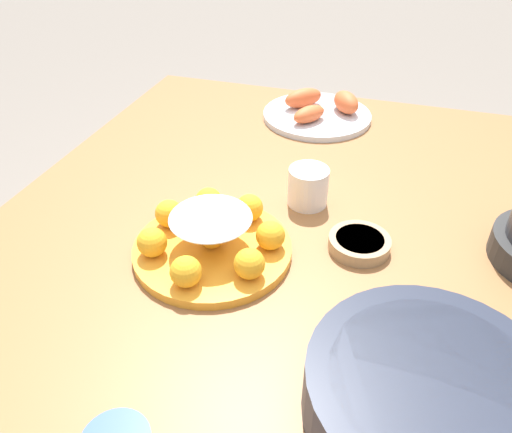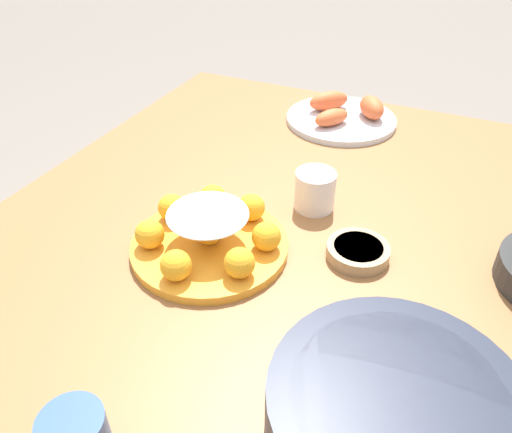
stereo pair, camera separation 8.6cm
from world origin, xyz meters
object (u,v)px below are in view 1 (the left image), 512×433
(cup_far, at_px, (308,187))
(dining_table, at_px, (293,257))
(serving_bowl, at_px, (429,395))
(cake_plate, at_px, (212,239))
(seafood_platter, at_px, (318,111))
(sauce_bowl, at_px, (359,243))

(cup_far, bearing_deg, dining_table, -9.19)
(serving_bowl, bearing_deg, cake_plate, -120.57)
(dining_table, height_order, cake_plate, cake_plate)
(dining_table, xyz_separation_m, seafood_platter, (-0.44, -0.05, 0.11))
(dining_table, height_order, seafood_platter, seafood_platter)
(cake_plate, height_order, sauce_bowl, cake_plate)
(cup_far, bearing_deg, seafood_platter, -171.45)
(cake_plate, xyz_separation_m, cup_far, (-0.19, 0.12, 0.01))
(cup_far, bearing_deg, serving_bowl, 30.18)
(cake_plate, height_order, cup_far, cake_plate)
(cake_plate, distance_m, sauce_bowl, 0.25)
(cake_plate, bearing_deg, serving_bowl, 59.43)
(dining_table, xyz_separation_m, sauce_bowl, (0.05, 0.12, 0.11))
(dining_table, xyz_separation_m, serving_bowl, (0.34, 0.24, 0.13))
(seafood_platter, bearing_deg, dining_table, 6.31)
(seafood_platter, bearing_deg, cake_plate, -6.10)
(dining_table, relative_size, serving_bowl, 4.13)
(seafood_platter, height_order, cup_far, cup_far)
(seafood_platter, xyz_separation_m, cup_far, (0.38, 0.06, 0.02))
(cake_plate, bearing_deg, cup_far, 148.07)
(cake_plate, bearing_deg, dining_table, 140.86)
(serving_bowl, distance_m, seafood_platter, 0.83)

